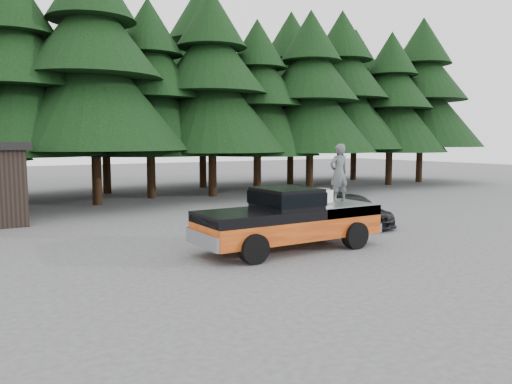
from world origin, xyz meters
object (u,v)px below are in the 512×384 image
parked_car (353,210)px  pickup_truck (289,228)px  man_on_bed (339,173)px  air_compressor (321,197)px

parked_car → pickup_truck: bearing=-146.2°
pickup_truck → man_on_bed: (2.18, 0.22, 1.62)m
air_compressor → parked_car: 4.45m
pickup_truck → man_on_bed: 2.73m
air_compressor → parked_car: bearing=22.1°
man_on_bed → air_compressor: bearing=14.9°
pickup_truck → man_on_bed: bearing=5.7°
pickup_truck → parked_car: 5.46m
parked_car → man_on_bed: bearing=-133.3°
pickup_truck → air_compressor: size_ratio=9.58×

